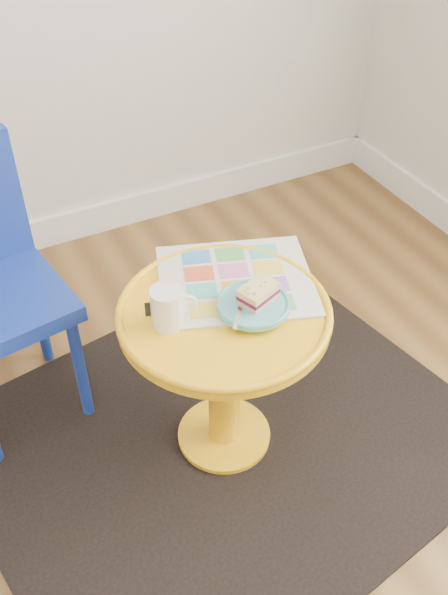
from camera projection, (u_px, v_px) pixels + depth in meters
name	position (u px, v px, depth m)	size (l,w,h in m)	color
rug	(224.00, 436.00, 1.84)	(1.30, 1.10, 0.01)	black
side_table	(224.00, 351.00, 1.62)	(0.50, 0.50, 0.47)	yellow
newspaper	(236.00, 280.00, 1.61)	(0.37, 0.31, 0.01)	silver
mug	(168.00, 307.00, 1.46)	(0.10, 0.07, 0.10)	white
plate	(253.00, 305.00, 1.52)	(0.17, 0.17, 0.02)	#58B4BB
cake_slice	(258.00, 293.00, 1.51)	(0.10, 0.09, 0.04)	#D3BC8C
fork	(241.00, 306.00, 1.50)	(0.10, 0.12, 0.00)	silver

